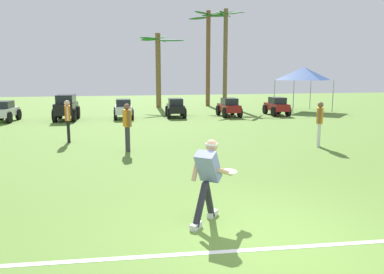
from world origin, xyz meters
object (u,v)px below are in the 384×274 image
at_px(frisbee_thrower, 208,176).
at_px(palm_tree_left_of_centre, 158,65).
at_px(parked_car_slot_b, 66,107).
at_px(parked_car_slot_e, 229,107).
at_px(teammate_midfield, 68,117).
at_px(parked_car_slot_f, 277,106).
at_px(parked_car_slot_a, 4,111).
at_px(parked_car_slot_d, 175,108).
at_px(event_tent, 304,74).
at_px(teammate_near_sideline, 127,123).
at_px(parked_car_slot_c, 123,109).
at_px(palm_tree_far_right, 225,50).
at_px(frisbee_in_flight, 230,171).
at_px(teammate_deep, 320,120).
at_px(palm_tree_right_of_centre, 208,52).

height_order(frisbee_thrower, palm_tree_left_of_centre, palm_tree_left_of_centre).
bearing_deg(parked_car_slot_b, parked_car_slot_e, -0.93).
relative_size(teammate_midfield, parked_car_slot_f, 0.69).
bearing_deg(palm_tree_left_of_centre, parked_car_slot_a, -143.10).
height_order(parked_car_slot_d, event_tent, event_tent).
xyz_separation_m(frisbee_thrower, parked_car_slot_d, (2.26, 15.67, -0.22)).
bearing_deg(teammate_near_sideline, parked_car_slot_d, 70.79).
distance_m(frisbee_thrower, event_tent, 21.09).
bearing_deg(parked_car_slot_f, frisbee_thrower, -119.03).
bearing_deg(teammate_midfield, parked_car_slot_c, 72.44).
bearing_deg(parked_car_slot_e, parked_car_slot_d, 173.63).
bearing_deg(teammate_midfield, palm_tree_far_right, 53.59).
distance_m(teammate_near_sideline, teammate_midfield, 2.93).
bearing_deg(parked_car_slot_b, parked_car_slot_f, -0.45).
height_order(frisbee_in_flight, teammate_deep, teammate_deep).
bearing_deg(teammate_near_sideline, parked_car_slot_f, 43.64).
bearing_deg(frisbee_in_flight, parked_car_slot_c, 94.55).
xyz_separation_m(parked_car_slot_f, palm_tree_left_of_centre, (-6.33, 7.08, 2.58)).
bearing_deg(parked_car_slot_a, parked_car_slot_b, -1.57).
distance_m(frisbee_thrower, frisbee_in_flight, 0.52).
bearing_deg(frisbee_thrower, parked_car_slot_c, 92.77).
bearing_deg(parked_car_slot_f, palm_tree_far_right, 98.10).
relative_size(teammate_near_sideline, parked_car_slot_e, 0.70).
xyz_separation_m(frisbee_thrower, parked_car_slot_a, (-6.98, 15.55, -0.22)).
relative_size(teammate_midfield, parked_car_slot_b, 0.65).
relative_size(parked_car_slot_e, palm_tree_far_right, 0.30).
relative_size(teammate_midfield, teammate_deep, 1.00).
bearing_deg(event_tent, teammate_near_sideline, -137.80).
bearing_deg(parked_car_slot_a, parked_car_slot_e, -1.09).
xyz_separation_m(parked_car_slot_b, palm_tree_far_right, (11.32, 7.21, 3.59)).
relative_size(teammate_midfield, parked_car_slot_c, 0.70).
distance_m(teammate_deep, palm_tree_left_of_centre, 17.32).
distance_m(parked_car_slot_a, palm_tree_far_right, 16.56).
xyz_separation_m(teammate_near_sideline, teammate_deep, (6.52, -0.67, 0.00)).
bearing_deg(event_tent, parked_car_slot_b, -172.08).
relative_size(teammate_deep, palm_tree_far_right, 0.21).
bearing_deg(parked_car_slot_a, parked_car_slot_d, 0.73).
bearing_deg(event_tent, parked_car_slot_a, -173.68).
height_order(palm_tree_right_of_centre, event_tent, palm_tree_right_of_centre).
xyz_separation_m(palm_tree_far_right, event_tent, (3.99, -5.08, -1.79)).
distance_m(teammate_near_sideline, parked_car_slot_c, 9.41).
bearing_deg(event_tent, parked_car_slot_f, -142.94).
xyz_separation_m(teammate_near_sideline, parked_car_slot_f, (9.55, 9.11, -0.38)).
height_order(frisbee_thrower, palm_tree_far_right, palm_tree_far_right).
relative_size(parked_car_slot_e, event_tent, 0.75).
bearing_deg(palm_tree_right_of_centre, parked_car_slot_e, -95.61).
bearing_deg(teammate_deep, parked_car_slot_f, 72.76).
height_order(parked_car_slot_b, parked_car_slot_e, parked_car_slot_b).
height_order(teammate_midfield, parked_car_slot_b, teammate_midfield).
bearing_deg(teammate_deep, parked_car_slot_c, 121.84).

